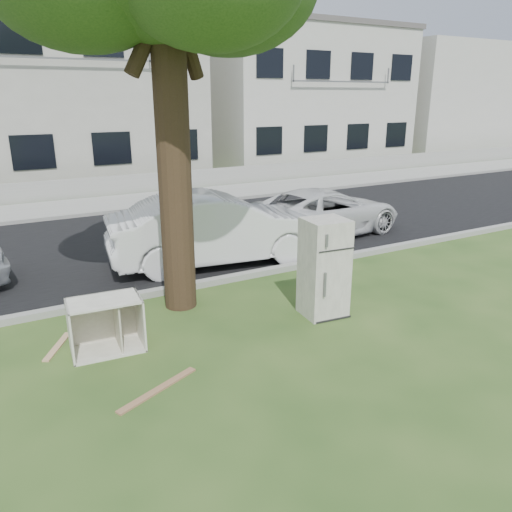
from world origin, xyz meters
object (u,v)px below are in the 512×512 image
fridge (324,268)px  car_center (218,228)px  cabinet (106,325)px  car_right (324,212)px

fridge → car_center: bearing=101.7°
fridge → cabinet: bearing=177.5°
fridge → cabinet: (-3.44, 0.48, -0.43)m
fridge → car_center: 3.34m
cabinet → car_right: size_ratio=0.23×
cabinet → car_center: 4.20m
car_center → fridge: bearing=-165.6°
fridge → cabinet: size_ratio=1.63×
fridge → cabinet: 3.50m
cabinet → car_right: (6.44, 3.59, 0.22)m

